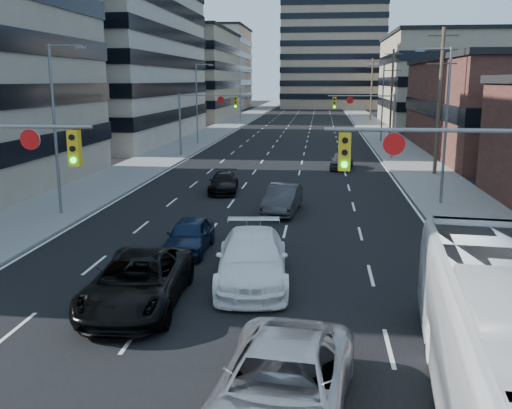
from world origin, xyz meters
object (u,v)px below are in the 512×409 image
object	(u,v)px
silver_suv	(282,388)
sedan_blue	(189,235)
black_pickup	(137,281)
transit_bus	(511,348)
white_van	(252,259)

from	to	relation	value
silver_suv	sedan_blue	world-z (taller)	silver_suv
sedan_blue	black_pickup	bearing A→B (deg)	-92.65
black_pickup	silver_suv	world-z (taller)	black_pickup
transit_bus	sedan_blue	xyz separation A→B (m)	(-9.54, 11.43, -0.98)
transit_bus	sedan_blue	bearing A→B (deg)	135.21
white_van	sedan_blue	size ratio (longest dim) A/B	1.47
white_van	silver_suv	distance (m)	8.75
black_pickup	silver_suv	xyz separation A→B (m)	(5.06, -5.94, -0.01)
black_pickup	sedan_blue	world-z (taller)	black_pickup
sedan_blue	white_van	bearing A→B (deg)	-48.04
silver_suv	transit_bus	size ratio (longest dim) A/B	0.50
transit_bus	silver_suv	bearing A→B (deg)	-166.98
transit_bus	black_pickup	bearing A→B (deg)	157.01
black_pickup	silver_suv	bearing A→B (deg)	-52.53
white_van	transit_bus	bearing A→B (deg)	-56.77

